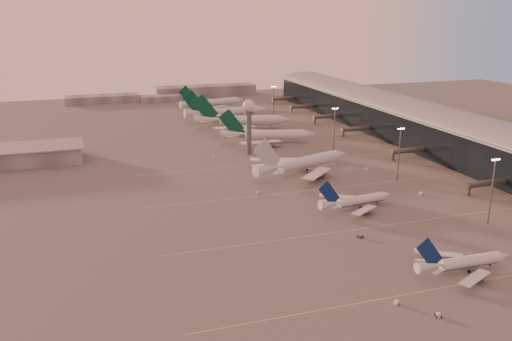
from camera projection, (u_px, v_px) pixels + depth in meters
name	position (u px, v px, depth m)	size (l,w,h in m)	color
ground	(344.00, 244.00, 179.16)	(700.00, 700.00, 0.00)	#535050
taxiway_markings	(347.00, 185.00, 239.13)	(180.00, 185.25, 0.02)	#DBCC4D
terminal	(426.00, 126.00, 308.73)	(57.00, 362.00, 23.04)	black
radar_tower	(249.00, 116.00, 283.90)	(6.40, 6.40, 31.10)	#505357
mast_a	(492.00, 188.00, 192.64)	(3.60, 0.56, 25.00)	#505357
mast_b	(399.00, 151.00, 241.80)	(3.60, 0.56, 25.00)	#505357
mast_c	(334.00, 128.00, 290.36)	(3.60, 0.56, 25.00)	#505357
mast_d	(274.00, 102.00, 371.67)	(3.60, 0.56, 25.00)	#505357
distant_horizon	(176.00, 93.00, 474.76)	(165.00, 37.50, 9.00)	slate
narrowbody_near	(463.00, 264.00, 159.58)	(32.83, 26.23, 12.83)	silver
narrowbody_mid	(356.00, 202.00, 210.57)	(34.10, 27.06, 13.35)	silver
widebody_white	(303.00, 165.00, 257.13)	(55.22, 43.53, 20.19)	silver
greentail_a	(268.00, 137.00, 314.36)	(54.45, 43.41, 20.22)	silver
greentail_b	(242.00, 122.00, 351.99)	(61.82, 49.30, 22.92)	silver
greentail_c	(226.00, 114.00, 381.58)	(61.28, 49.40, 22.25)	silver
greentail_d	(213.00, 104.00, 421.99)	(54.52, 43.55, 20.10)	silver
gsv_truck_a	(398.00, 300.00, 142.60)	(6.21, 4.29, 2.37)	silver
gsv_tug_near	(438.00, 315.00, 136.70)	(3.00, 3.81, 0.95)	silver
gsv_tug_mid	(360.00, 236.00, 184.14)	(3.62, 4.22, 1.03)	#5A5C5F
gsv_truck_b	(423.00, 192.00, 226.68)	(6.49, 3.80, 2.47)	silver
gsv_truck_c	(258.00, 191.00, 228.14)	(5.89, 4.74, 2.29)	silver
gsv_catering_b	(367.00, 166.00, 261.94)	(5.00, 2.97, 3.84)	silver
gsv_tug_far	(285.00, 161.00, 275.99)	(3.30, 3.97, 0.98)	silver
gsv_truck_d	(213.00, 155.00, 285.23)	(3.26, 5.17, 1.96)	silver
gsv_tug_hangar	(302.00, 134.00, 334.19)	(3.75, 2.30, 1.06)	gold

